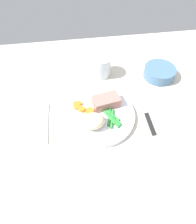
% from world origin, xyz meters
% --- Properties ---
extents(dining_table, '(1.20, 0.90, 0.02)m').
position_xyz_m(dining_table, '(0.00, 0.00, 0.01)').
color(dining_table, beige).
rests_on(dining_table, ground).
extents(dinner_plate, '(0.25, 0.25, 0.02)m').
position_xyz_m(dinner_plate, '(0.02, -0.04, 0.03)').
color(dinner_plate, white).
rests_on(dinner_plate, dining_table).
extents(meat_portion, '(0.10, 0.07, 0.03)m').
position_xyz_m(meat_portion, '(0.05, 0.00, 0.05)').
color(meat_portion, '#B2756B').
rests_on(meat_portion, dinner_plate).
extents(mashed_potatoes, '(0.07, 0.06, 0.05)m').
position_xyz_m(mashed_potatoes, '(-0.01, -0.08, 0.06)').
color(mashed_potatoes, beige).
rests_on(mashed_potatoes, dinner_plate).
extents(carrot_slices, '(0.07, 0.07, 0.01)m').
position_xyz_m(carrot_slices, '(-0.03, -0.01, 0.04)').
color(carrot_slices, orange).
rests_on(carrot_slices, dinner_plate).
extents(green_beans, '(0.05, 0.09, 0.01)m').
position_xyz_m(green_beans, '(0.06, -0.06, 0.04)').
color(green_beans, '#2D8C38').
rests_on(green_beans, dinner_plate).
extents(fork, '(0.01, 0.17, 0.00)m').
position_xyz_m(fork, '(-0.16, -0.04, 0.02)').
color(fork, silver).
rests_on(fork, dining_table).
extents(knife, '(0.02, 0.21, 0.01)m').
position_xyz_m(knife, '(0.18, -0.04, 0.02)').
color(knife, black).
rests_on(knife, dining_table).
extents(water_glass, '(0.08, 0.08, 0.08)m').
position_xyz_m(water_glass, '(0.06, 0.18, 0.05)').
color(water_glass, silver).
rests_on(water_glass, dining_table).
extents(salad_bowl, '(0.12, 0.12, 0.04)m').
position_xyz_m(salad_bowl, '(0.29, 0.13, 0.04)').
color(salad_bowl, '#4C7299').
rests_on(salad_bowl, dining_table).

